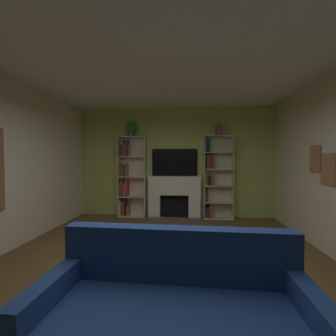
{
  "coord_description": "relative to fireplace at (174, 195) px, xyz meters",
  "views": [
    {
      "loc": [
        0.39,
        -2.88,
        1.51
      ],
      "look_at": [
        0.0,
        1.25,
        1.35
      ],
      "focal_mm": 24.38,
      "sensor_mm": 36.0,
      "label": 1
    }
  ],
  "objects": [
    {
      "name": "vase_with_flowers",
      "position": [
        1.12,
        -0.02,
        1.68
      ],
      "size": [
        0.15,
        0.15,
        0.44
      ],
      "color": "#894453",
      "rests_on": "bookshelf_right"
    },
    {
      "name": "tv",
      "position": [
        0.0,
        0.1,
        0.86
      ],
      "size": [
        1.19,
        0.06,
        0.7
      ],
      "primitive_type": "cube",
      "color": "black",
      "rests_on": "fireplace"
    },
    {
      "name": "coffee_table",
      "position": [
        0.29,
        -3.4,
        -0.24
      ],
      "size": [
        0.77,
        0.54,
        0.39
      ],
      "color": "#8B6E4F",
      "rests_on": "ground_plane"
    },
    {
      "name": "wall_back_accent",
      "position": [
        0.0,
        0.16,
        0.86
      ],
      "size": [
        5.24,
        0.06,
        2.88
      ],
      "primitive_type": "cube",
      "color": "#AFC364",
      "rests_on": "ground_plane"
    },
    {
      "name": "bookshelf_right",
      "position": [
        1.03,
        0.03,
        0.47
      ],
      "size": [
        0.73,
        0.29,
        2.11
      ],
      "color": "beige",
      "rests_on": "ground_plane"
    },
    {
      "name": "bookshelf_left",
      "position": [
        -1.21,
        0.03,
        0.44
      ],
      "size": [
        0.73,
        0.28,
        2.11
      ],
      "color": "beige",
      "rests_on": "ground_plane"
    },
    {
      "name": "couch",
      "position": [
        0.29,
        -4.24,
        -0.28
      ],
      "size": [
        2.01,
        0.93,
        0.92
      ],
      "color": "navy",
      "rests_on": "ground_plane"
    },
    {
      "name": "ground_plane",
      "position": [
        0.0,
        -3.0,
        -0.58
      ],
      "size": [
        7.51,
        7.51,
        0.0
      ],
      "primitive_type": "plane",
      "color": "brown"
    },
    {
      "name": "potted_plant",
      "position": [
        -1.12,
        -0.02,
        1.74
      ],
      "size": [
        0.29,
        0.29,
        0.38
      ],
      "color": "#4F5860",
      "rests_on": "bookshelf_left"
    },
    {
      "name": "fireplace",
      "position": [
        0.0,
        0.0,
        0.0
      ],
      "size": [
        1.44,
        0.56,
        1.08
      ],
      "color": "white",
      "rests_on": "ground_plane"
    },
    {
      "name": "ceiling",
      "position": [
        0.0,
        -3.0,
        2.33
      ],
      "size": [
        5.24,
        6.38,
        0.06
      ],
      "primitive_type": "cube",
      "color": "white",
      "rests_on": "wall_back_accent"
    }
  ]
}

